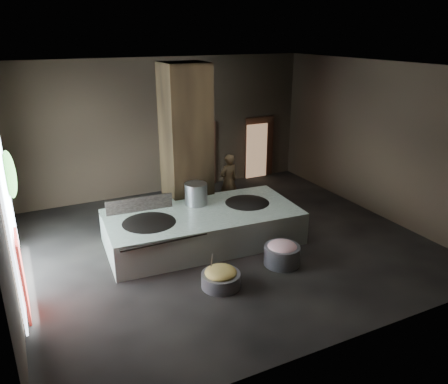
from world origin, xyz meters
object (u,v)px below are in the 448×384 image
veg_basin (221,280)px  meat_basin (282,255)px  stock_pot (196,195)px  cook (228,181)px  wok_left (149,227)px  hearth_platform (203,227)px  wok_right (247,206)px

veg_basin → meat_basin: size_ratio=1.00×
stock_pot → cook: (1.65, 1.34, -0.27)m
wok_left → meat_basin: size_ratio=1.82×
hearth_platform → veg_basin: bearing=-99.8°
wok_left → stock_pot: 1.66m
hearth_platform → wok_left: (-1.45, -0.05, 0.32)m
wok_right → cook: (0.35, 1.84, 0.11)m
wok_left → cook: 3.70m
cook → veg_basin: 4.67m
hearth_platform → veg_basin: hearth_platform is taller
cook → wok_left: bearing=22.4°
wok_left → wok_right: 2.80m
wok_left → veg_basin: 2.38m
wok_right → cook: 1.88m
stock_pot → meat_basin: (1.18, -2.47, -0.89)m
wok_left → veg_basin: wok_left is taller
hearth_platform → stock_pot: (0.05, 0.55, 0.70)m
meat_basin → hearth_platform: bearing=122.6°
wok_left → stock_pot: stock_pot is taller
wok_left → veg_basin: (0.94, -2.11, -0.59)m
wok_left → hearth_platform: bearing=2.0°
wok_right → stock_pot: 1.44m
hearth_platform → stock_pot: 0.89m
stock_pot → meat_basin: bearing=-64.5°
stock_pot → veg_basin: (-0.56, -2.71, -0.97)m
cook → wok_right: bearing=70.1°
hearth_platform → cook: 2.58m
hearth_platform → meat_basin: (1.23, -1.92, -0.20)m
stock_pot → wok_right: bearing=-21.0°
wok_right → hearth_platform: bearing=-177.9°
veg_basin → meat_basin: meat_basin is taller
wok_right → veg_basin: wok_right is taller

